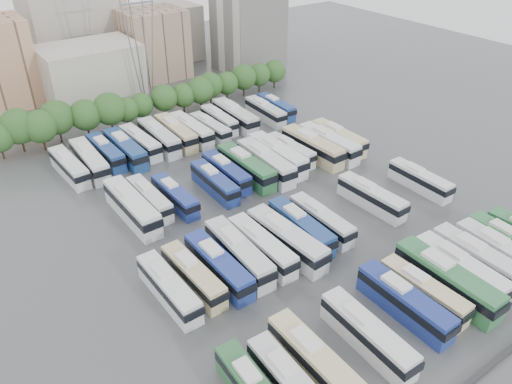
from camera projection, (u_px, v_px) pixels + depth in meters
ground at (284, 215)px, 72.38m from camera, size 220.00×220.00×0.00m
parapet at (490, 366)px, 49.44m from camera, size 56.00×0.50×0.50m
tree_line at (141, 102)px, 97.90m from camera, size 65.03×7.75×8.09m
city_buildings at (65, 52)px, 114.20m from camera, size 102.00×35.00×20.00m
apartment_tower at (248, 17)px, 122.37m from camera, size 14.00×14.00×26.00m
electricity_pylon at (138, 16)px, 98.06m from camera, size 9.00×6.91×33.83m
bus_r0_s2 at (315, 361)px, 47.91m from camera, size 2.71×12.20×3.82m
bus_r0_s4 at (368, 334)px, 50.84m from camera, size 2.98×12.06×3.76m
bus_r0_s6 at (405, 302)px, 54.70m from camera, size 2.73×12.20×3.82m
bus_r0_s7 at (423, 291)px, 56.39m from camera, size 2.74×11.25×3.51m
bus_r0_s8 at (447, 279)px, 57.48m from camera, size 3.22×13.64×4.26m
bus_r0_s9 at (461, 269)px, 59.28m from camera, size 3.23×12.48×3.88m
bus_r0_s10 at (479, 260)px, 60.68m from camera, size 2.98×12.69×3.97m
bus_r0_s11 at (502, 254)px, 61.61m from camera, size 3.40×12.72×3.95m
bus_r0_s12 at (510, 242)px, 63.92m from camera, size 2.91×11.56×3.60m
bus_r1_s0 at (169, 288)px, 56.72m from camera, size 2.73×11.60×3.62m
bus_r1_s1 at (193, 275)px, 58.59m from camera, size 2.86×11.41×3.55m
bus_r1_s2 at (218, 266)px, 59.88m from camera, size 2.75×12.21×3.82m
bus_r1_s3 at (239, 253)px, 61.81m from camera, size 3.33×12.91×4.02m
bus_r1_s4 at (262, 246)px, 63.13m from camera, size 2.68×12.06×3.78m
bus_r1_s5 at (287, 239)px, 64.09m from camera, size 3.51×13.33×4.14m
bus_r1_s6 at (301, 227)px, 66.68m from camera, size 3.08×12.09×3.76m
bus_r1_s7 at (321, 220)px, 68.25m from camera, size 2.56×11.31×3.54m
bus_r1_s10 at (372, 197)px, 73.15m from camera, size 2.98×11.76×3.66m
bus_r1_s13 at (420, 180)px, 77.53m from camera, size 2.56×11.08×3.47m
bus_r2_s1 at (132, 207)px, 70.38m from camera, size 3.17×13.62×4.26m
bus_r2_s2 at (149, 198)px, 72.94m from camera, size 2.51×11.07×3.47m
bus_r2_s3 at (175, 196)px, 73.63m from camera, size 2.57×10.90×3.41m
bus_r2_s5 at (215, 182)px, 76.78m from camera, size 2.71×11.38×3.55m
bus_r2_s6 at (226, 172)px, 79.42m from camera, size 2.65×11.57×3.62m
bus_r2_s7 at (246, 167)px, 80.37m from camera, size 2.89×13.22×4.15m
bus_r2_s8 at (266, 162)px, 81.58m from camera, size 3.49×13.62×4.24m
bus_r2_s9 at (277, 155)px, 83.80m from camera, size 3.11×13.47×4.21m
bus_r2_s10 at (290, 150)px, 86.13m from camera, size 2.81×10.97×3.41m
bus_r2_s11 at (312, 146)px, 86.41m from camera, size 3.28×13.59×4.24m
bus_r2_s12 at (329, 143)px, 87.65m from camera, size 3.19×13.29×4.15m
bus_r2_s13 at (339, 138)px, 89.83m from camera, size 2.82×12.33×3.86m
bus_r3_s0 at (69, 167)px, 80.79m from camera, size 3.16×11.96×3.72m
bus_r3_s1 at (90, 160)px, 82.37m from camera, size 3.11×12.91×4.03m
bus_r3_s2 at (106, 152)px, 85.27m from camera, size 2.82×11.80×3.69m
bus_r3_s3 at (125, 149)px, 85.84m from camera, size 2.95×12.93×4.05m
bus_r3_s4 at (140, 142)px, 88.49m from camera, size 3.18×11.93×3.71m
bus_r3_s5 at (159, 137)px, 89.85m from camera, size 3.06×12.93×4.04m
bus_r3_s6 at (176, 132)px, 91.62m from camera, size 3.03×12.80×4.00m
bus_r3_s7 at (191, 129)px, 92.77m from camera, size 2.95×12.49×3.90m
bus_r3_s8 at (210, 128)px, 93.92m from camera, size 2.86×11.14×3.47m
bus_r3_s9 at (219, 120)px, 97.14m from camera, size 2.68×10.98×3.43m
bus_r3_s10 at (235, 116)px, 97.81m from camera, size 3.39×13.35×4.16m
bus_r3_s12 at (265, 111)px, 100.49m from camera, size 3.01×11.73×3.65m
bus_r3_s13 at (276, 107)px, 102.83m from camera, size 2.70×10.97×3.42m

